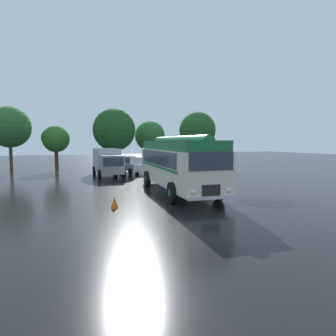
{
  "coord_description": "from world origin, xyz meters",
  "views": [
    {
      "loc": [
        -8.04,
        -15.87,
        3.15
      ],
      "look_at": [
        -0.23,
        2.33,
        1.4
      ],
      "focal_mm": 32.0,
      "sensor_mm": 36.0,
      "label": 1
    }
  ],
  "objects_px": {
    "car_near_left": "(134,165)",
    "box_van": "(108,161)",
    "car_mid_left": "(164,165)",
    "traffic_cone": "(114,202)",
    "vintage_bus": "(178,162)"
  },
  "relations": [
    {
      "from": "car_near_left",
      "to": "box_van",
      "type": "relative_size",
      "value": 0.74
    },
    {
      "from": "car_mid_left",
      "to": "traffic_cone",
      "type": "bearing_deg",
      "value": -120.93
    },
    {
      "from": "car_mid_left",
      "to": "traffic_cone",
      "type": "height_order",
      "value": "car_mid_left"
    },
    {
      "from": "vintage_bus",
      "to": "box_van",
      "type": "bearing_deg",
      "value": 101.12
    },
    {
      "from": "car_near_left",
      "to": "box_van",
      "type": "bearing_deg",
      "value": -157.42
    },
    {
      "from": "vintage_bus",
      "to": "car_near_left",
      "type": "relative_size",
      "value": 2.38
    },
    {
      "from": "car_mid_left",
      "to": "box_van",
      "type": "bearing_deg",
      "value": -179.92
    },
    {
      "from": "car_mid_left",
      "to": "box_van",
      "type": "height_order",
      "value": "box_van"
    },
    {
      "from": "vintage_bus",
      "to": "car_near_left",
      "type": "bearing_deg",
      "value": 86.47
    },
    {
      "from": "vintage_bus",
      "to": "traffic_cone",
      "type": "xyz_separation_m",
      "value": [
        -4.63,
        -2.83,
        -1.62
      ]
    },
    {
      "from": "box_van",
      "to": "traffic_cone",
      "type": "height_order",
      "value": "box_van"
    },
    {
      "from": "car_near_left",
      "to": "car_mid_left",
      "type": "distance_m",
      "value": 2.99
    },
    {
      "from": "box_van",
      "to": "traffic_cone",
      "type": "xyz_separation_m",
      "value": [
        -2.53,
        -13.54,
        -1.09
      ]
    },
    {
      "from": "car_near_left",
      "to": "vintage_bus",
      "type": "bearing_deg",
      "value": -93.53
    },
    {
      "from": "vintage_bus",
      "to": "traffic_cone",
      "type": "relative_size",
      "value": 18.78
    }
  ]
}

